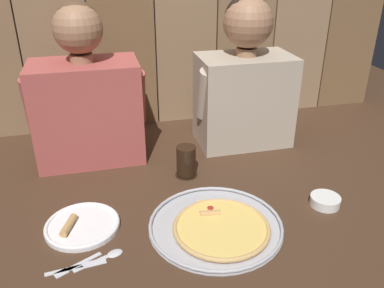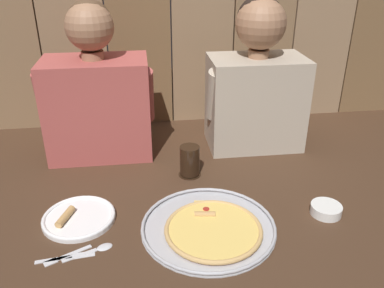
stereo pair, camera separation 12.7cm
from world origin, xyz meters
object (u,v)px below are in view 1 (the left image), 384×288
object	(u,v)px
pizza_tray	(218,226)
dinner_plate	(82,225)
drinking_glass	(186,161)
diner_right	(245,80)
dipping_bowl	(325,200)
diner_left	(86,96)

from	to	relation	value
pizza_tray	dinner_plate	xyz separation A→B (m)	(-0.39, 0.10, -0.00)
drinking_glass	diner_right	xyz separation A→B (m)	(0.29, 0.22, 0.21)
pizza_tray	dipping_bowl	size ratio (longest dim) A/B	4.16
dinner_plate	diner_right	size ratio (longest dim) A/B	0.37
dipping_bowl	diner_left	distance (m)	0.91
drinking_glass	diner_right	size ratio (longest dim) A/B	0.19
dipping_bowl	diner_left	bearing A→B (deg)	144.50
pizza_tray	diner_left	xyz separation A→B (m)	(-0.34, 0.54, 0.24)
dinner_plate	drinking_glass	world-z (taller)	drinking_glass
drinking_glass	dipping_bowl	world-z (taller)	drinking_glass
diner_left	diner_right	world-z (taller)	diner_right
dinner_plate	drinking_glass	bearing A→B (deg)	31.24
drinking_glass	diner_left	distance (m)	0.44
drinking_glass	diner_right	distance (m)	0.42
pizza_tray	dipping_bowl	xyz separation A→B (m)	(0.37, 0.03, 0.01)
pizza_tray	dinner_plate	bearing A→B (deg)	165.78
diner_right	dipping_bowl	bearing A→B (deg)	-79.17
drinking_glass	diner_left	bearing A→B (deg)	145.74
diner_right	dinner_plate	bearing A→B (deg)	-146.04
dinner_plate	drinking_glass	size ratio (longest dim) A/B	1.94
diner_right	drinking_glass	bearing A→B (deg)	-142.85
dipping_bowl	diner_right	bearing A→B (deg)	100.83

